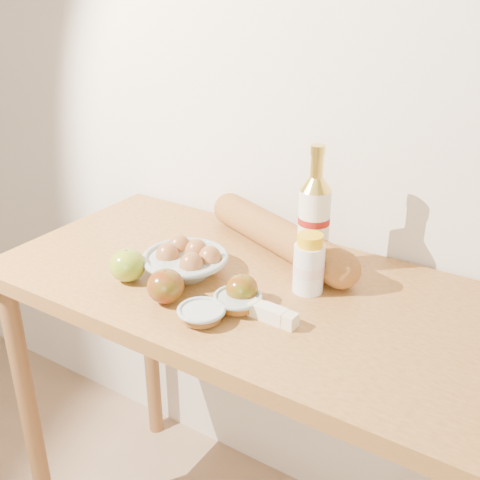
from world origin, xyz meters
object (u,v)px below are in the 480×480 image
object	(u,v)px
table	(247,328)
egg_bowl	(187,261)
bourbon_bottle	(314,221)
cream_bottle	(309,265)
baguette	(280,236)

from	to	relation	value
table	egg_bowl	xyz separation A→B (m)	(-0.15, -0.03, 0.15)
bourbon_bottle	cream_bottle	size ratio (longest dim) A/B	2.22
table	egg_bowl	size ratio (longest dim) A/B	5.33
cream_bottle	bourbon_bottle	bearing A→B (deg)	99.31
bourbon_bottle	table	bearing A→B (deg)	-122.45
cream_bottle	baguette	xyz separation A→B (m)	(-0.15, 0.13, -0.02)
cream_bottle	baguette	world-z (taller)	cream_bottle
egg_bowl	cream_bottle	bearing A→B (deg)	15.54
egg_bowl	table	bearing A→B (deg)	12.67
bourbon_bottle	baguette	bearing A→B (deg)	162.01
cream_bottle	baguette	bearing A→B (deg)	124.77
bourbon_bottle	egg_bowl	world-z (taller)	bourbon_bottle
cream_bottle	baguette	distance (m)	0.20
table	baguette	bearing A→B (deg)	95.62
baguette	bourbon_bottle	bearing A→B (deg)	4.37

